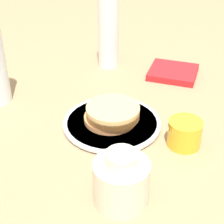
{
  "coord_description": "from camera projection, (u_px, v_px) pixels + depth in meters",
  "views": [
    {
      "loc": [
        0.32,
        -0.67,
        0.54
      ],
      "look_at": [
        0.01,
        0.03,
        0.04
      ],
      "focal_mm": 60.0,
      "sensor_mm": 36.0,
      "label": 1
    }
  ],
  "objects": [
    {
      "name": "ground_plane",
      "position": [
        105.0,
        130.0,
        0.92
      ],
      "size": [
        4.0,
        4.0,
        0.0
      ],
      "primitive_type": "plane",
      "color": "#9E7F5B"
    },
    {
      "name": "plate",
      "position": [
        112.0,
        123.0,
        0.93
      ],
      "size": [
        0.24,
        0.24,
        0.01
      ],
      "color": "silver",
      "rests_on": "ground_plane"
    },
    {
      "name": "pancake_stack",
      "position": [
        112.0,
        113.0,
        0.92
      ],
      "size": [
        0.14,
        0.14,
        0.05
      ],
      "color": "tan",
      "rests_on": "plate"
    },
    {
      "name": "juice_glass",
      "position": [
        185.0,
        133.0,
        0.85
      ],
      "size": [
        0.08,
        0.08,
        0.06
      ],
      "color": "yellow",
      "rests_on": "ground_plane"
    },
    {
      "name": "cream_jug",
      "position": [
        121.0,
        181.0,
        0.7
      ],
      "size": [
        0.11,
        0.11,
        0.12
      ],
      "color": "beige",
      "rests_on": "ground_plane"
    },
    {
      "name": "water_bottle_mid",
      "position": [
        108.0,
        30.0,
        1.16
      ],
      "size": [
        0.07,
        0.07,
        0.25
      ],
      "color": "white",
      "rests_on": "ground_plane"
    },
    {
      "name": "napkin",
      "position": [
        173.0,
        72.0,
        1.16
      ],
      "size": [
        0.16,
        0.15,
        0.02
      ],
      "color": "red",
      "rests_on": "ground_plane"
    }
  ]
}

